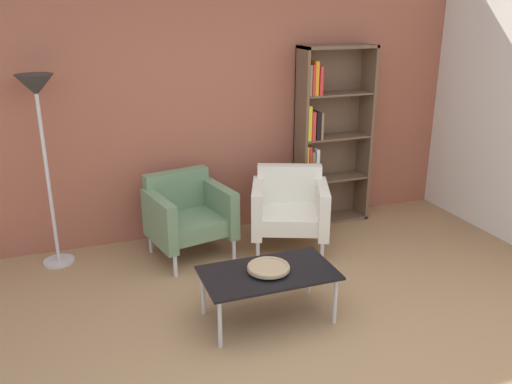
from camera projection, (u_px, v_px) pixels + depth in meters
name	position (u px, v px, depth m)	size (l,w,h in m)	color
ground_plane	(298.00, 364.00, 3.58)	(8.32, 8.32, 0.00)	#9E7751
brick_back_panel	(200.00, 94.00, 5.28)	(6.40, 0.12, 2.90)	#9E5642
bookshelf_tall	(326.00, 138.00, 5.68)	(0.80, 0.30, 1.90)	brown
coffee_table_low	(268.00, 275.00, 3.98)	(1.00, 0.56, 0.40)	black
decorative_bowl	(268.00, 268.00, 3.96)	(0.32, 0.32, 0.05)	tan
armchair_by_bookshelf	(290.00, 207.00, 5.19)	(0.90, 0.87, 0.78)	white
armchair_corner_red	(187.00, 214.00, 5.04)	(0.83, 0.79, 0.78)	slate
floor_lamp_torchiere	(38.00, 109.00, 4.51)	(0.32, 0.32, 1.74)	silver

